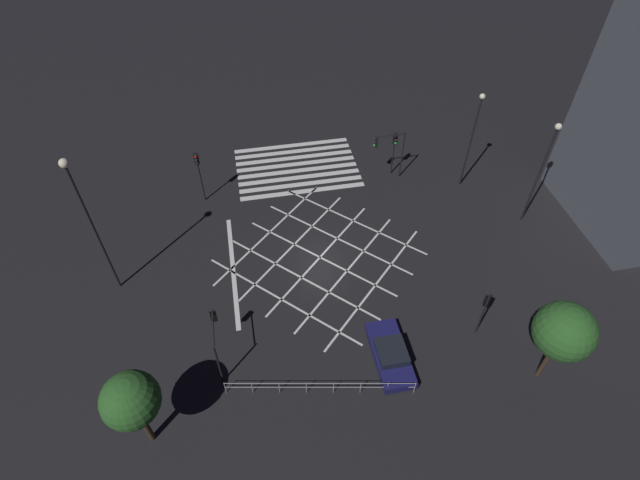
% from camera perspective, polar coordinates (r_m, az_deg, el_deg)
% --- Properties ---
extents(ground_plane, '(200.00, 200.00, 0.00)m').
position_cam_1_polar(ground_plane, '(34.84, 0.00, -1.98)').
color(ground_plane, black).
extents(road_markings, '(15.01, 21.21, 0.01)m').
position_cam_1_polar(road_markings, '(39.63, -2.31, 5.24)').
color(road_markings, silver).
rests_on(road_markings, ground_plane).
extents(traffic_light_sw_cross, '(0.36, 0.39, 3.94)m').
position_cam_1_polar(traffic_light_sw_cross, '(40.32, 8.52, 10.63)').
color(traffic_light_sw_cross, black).
rests_on(traffic_light_sw_cross, ground_plane).
extents(traffic_light_ne_cross, '(0.36, 2.74, 3.54)m').
position_cam_1_polar(traffic_light_ne_cross, '(28.48, -11.89, -10.43)').
color(traffic_light_ne_cross, black).
rests_on(traffic_light_ne_cross, ground_plane).
extents(traffic_light_se_cross, '(0.36, 0.39, 4.50)m').
position_cam_1_polar(traffic_light_se_cross, '(38.08, -13.74, 8.02)').
color(traffic_light_se_cross, black).
rests_on(traffic_light_se_cross, ground_plane).
extents(traffic_light_sw_main, '(2.52, 0.36, 4.29)m').
position_cam_1_polar(traffic_light_sw_main, '(39.60, 7.78, 10.57)').
color(traffic_light_sw_main, black).
rests_on(traffic_light_sw_main, ground_plane).
extents(traffic_light_nw_cross, '(0.36, 0.39, 3.60)m').
position_cam_1_polar(traffic_light_nw_cross, '(30.55, 18.32, -7.10)').
color(traffic_light_nw_cross, black).
rests_on(traffic_light_nw_cross, ground_plane).
extents(street_lamp_east, '(0.45, 0.45, 8.37)m').
position_cam_1_polar(street_lamp_east, '(37.14, 24.30, 8.30)').
color(street_lamp_east, black).
rests_on(street_lamp_east, ground_plane).
extents(street_lamp_west, '(0.42, 0.42, 8.10)m').
position_cam_1_polar(street_lamp_west, '(39.12, 17.16, 11.96)').
color(street_lamp_west, black).
rests_on(street_lamp_west, ground_plane).
extents(street_lamp_far, '(0.54, 0.54, 10.39)m').
position_cam_1_polar(street_lamp_far, '(30.89, -25.48, 3.70)').
color(street_lamp_far, black).
rests_on(street_lamp_far, ground_plane).
extents(street_tree_near, '(2.79, 2.79, 5.66)m').
position_cam_1_polar(street_tree_near, '(25.70, -20.81, -16.79)').
color(street_tree_near, '#38281C').
rests_on(street_tree_near, ground_plane).
extents(street_tree_far, '(3.17, 3.17, 5.97)m').
position_cam_1_polar(street_tree_far, '(28.71, 26.14, -9.38)').
color(street_tree_far, '#38281C').
rests_on(street_tree_far, ground_plane).
extents(waiting_car, '(1.89, 4.49, 1.23)m').
position_cam_1_polar(waiting_car, '(29.88, 8.05, -12.77)').
color(waiting_car, '#191951').
rests_on(waiting_car, ground_plane).
extents(pedestrian_railing, '(10.31, 2.02, 1.05)m').
position_cam_1_polar(pedestrian_railing, '(28.49, -0.00, -16.38)').
color(pedestrian_railing, '#9EA0A5').
rests_on(pedestrian_railing, ground_plane).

